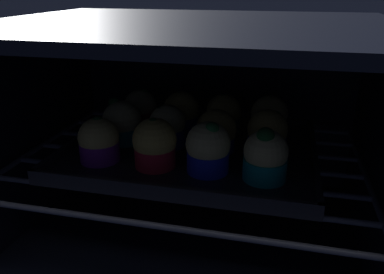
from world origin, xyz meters
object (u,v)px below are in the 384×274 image
(muffin_row1_col2, at_px, (216,132))
(muffin_row2_col3, at_px, (269,118))
(baking_tray, at_px, (192,150))
(muffin_row1_col0, at_px, (122,123))
(muffin_row0_col1, at_px, (155,144))
(muffin_row1_col3, at_px, (267,134))
(muffin_row2_col1, at_px, (181,112))
(muffin_row0_col2, at_px, (208,149))
(muffin_row2_col0, at_px, (141,109))
(muffin_row0_col0, at_px, (99,141))
(muffin_row2_col2, at_px, (224,115))
(muffin_row0_col3, at_px, (265,156))
(muffin_row1_col1, at_px, (167,127))

(muffin_row1_col2, relative_size, muffin_row2_col3, 0.93)
(baking_tray, distance_m, muffin_row1_col0, 0.13)
(muffin_row0_col1, height_order, muffin_row1_col3, muffin_row0_col1)
(baking_tray, relative_size, muffin_row2_col1, 5.58)
(muffin_row0_col2, distance_m, muffin_row2_col3, 0.18)
(baking_tray, bearing_deg, muffin_row1_col2, -2.40)
(muffin_row2_col1, bearing_deg, muffin_row1_col2, -45.65)
(muffin_row1_col3, bearing_deg, muffin_row2_col0, 161.00)
(muffin_row0_col2, relative_size, muffin_row1_col3, 1.05)
(muffin_row0_col0, distance_m, muffin_row1_col0, 0.08)
(muffin_row2_col0, xyz_separation_m, muffin_row2_col2, (0.16, 0.00, 0.00))
(muffin_row0_col2, distance_m, muffin_row2_col0, 0.23)
(baking_tray, distance_m, muffin_row0_col3, 0.15)
(muffin_row0_col0, relative_size, muffin_row0_col3, 0.89)
(muffin_row1_col0, bearing_deg, muffin_row1_col3, 0.78)
(muffin_row1_col0, bearing_deg, baking_tray, 1.33)
(muffin_row0_col1, bearing_deg, muffin_row2_col3, 46.03)
(baking_tray, distance_m, muffin_row2_col1, 0.10)
(muffin_row0_col0, xyz_separation_m, muffin_row0_col1, (0.09, 0.00, 0.00))
(muffin_row2_col0, bearing_deg, baking_tray, -34.85)
(muffin_row1_col0, distance_m, muffin_row2_col3, 0.25)
(muffin_row0_col0, height_order, muffin_row1_col1, same)
(muffin_row1_col0, relative_size, muffin_row1_col2, 1.11)
(muffin_row1_col1, xyz_separation_m, muffin_row2_col0, (-0.08, 0.08, -0.00))
(muffin_row1_col1, bearing_deg, baking_tray, -0.11)
(muffin_row0_col1, distance_m, muffin_row2_col2, 0.18)
(muffin_row0_col2, xyz_separation_m, muffin_row0_col3, (0.08, -0.01, -0.00))
(muffin_row0_col3, bearing_deg, muffin_row1_col2, 134.75)
(muffin_row0_col2, bearing_deg, muffin_row0_col1, -179.41)
(muffin_row0_col2, xyz_separation_m, muffin_row2_col1, (-0.08, 0.16, -0.00))
(muffin_row1_col2, bearing_deg, muffin_row0_col1, -134.24)
(muffin_row0_col1, relative_size, muffin_row2_col3, 1.02)
(baking_tray, height_order, muffin_row1_col0, muffin_row1_col0)
(muffin_row1_col1, xyz_separation_m, muffin_row1_col3, (0.16, 0.00, 0.00))
(muffin_row2_col0, bearing_deg, muffin_row0_col2, -45.18)
(muffin_row0_col2, height_order, muffin_row2_col3, muffin_row0_col2)
(muffin_row0_col1, height_order, muffin_row0_col2, muffin_row0_col2)
(baking_tray, height_order, muffin_row2_col1, muffin_row2_col1)
(muffin_row0_col0, distance_m, muffin_row2_col3, 0.29)
(muffin_row0_col2, xyz_separation_m, muffin_row1_col1, (-0.08, 0.08, -0.00))
(muffin_row2_col2, bearing_deg, muffin_row1_col3, -45.32)
(muffin_row2_col1, height_order, muffin_row2_col3, muffin_row2_col3)
(muffin_row0_col2, bearing_deg, muffin_row2_col1, 117.15)
(muffin_row0_col2, height_order, muffin_row0_col3, same)
(muffin_row1_col2, distance_m, muffin_row2_col3, 0.11)
(muffin_row0_col0, distance_m, muffin_row1_col3, 0.26)
(muffin_row0_col2, height_order, muffin_row1_col2, muffin_row0_col2)
(muffin_row0_col1, relative_size, muffin_row2_col2, 1.06)
(muffin_row0_col2, bearing_deg, muffin_row2_col3, 64.51)
(baking_tray, xyz_separation_m, muffin_row0_col2, (0.04, -0.08, 0.04))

